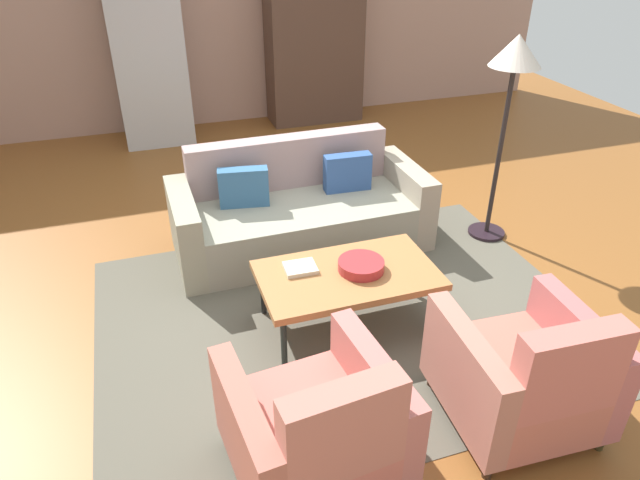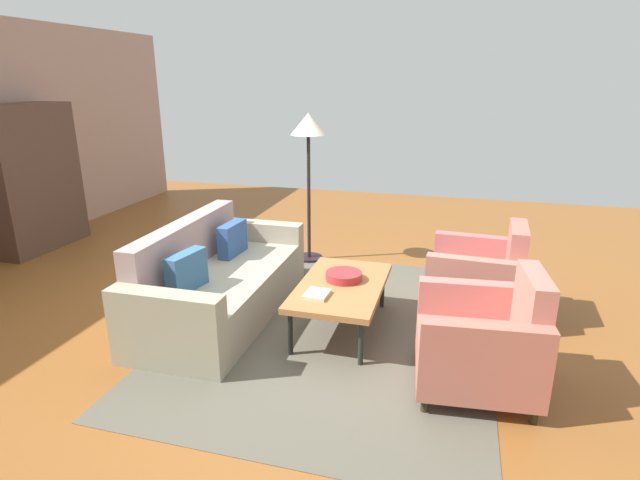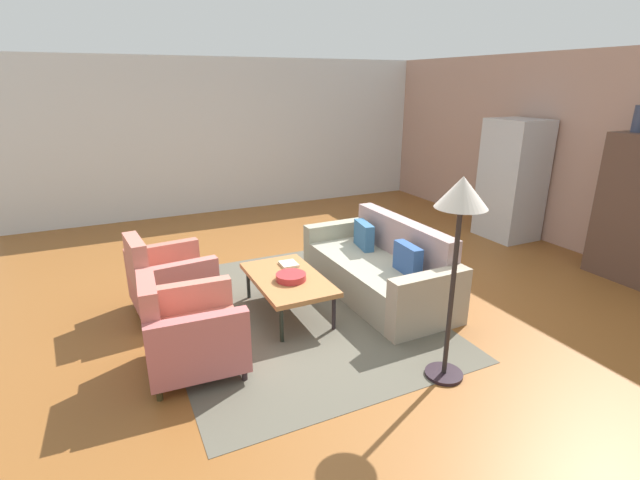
# 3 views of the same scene
# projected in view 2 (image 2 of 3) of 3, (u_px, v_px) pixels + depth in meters

# --- Properties ---
(ground_plane) EXTENTS (10.90, 10.90, 0.00)m
(ground_plane) POSITION_uv_depth(u_px,v_px,m) (272.00, 318.00, 4.59)
(ground_plane) COLOR brown
(area_rug) EXTENTS (3.40, 2.60, 0.01)m
(area_rug) POSITION_uv_depth(u_px,v_px,m) (335.00, 327.00, 4.41)
(area_rug) COLOR #5A5648
(area_rug) RESTS_ON ground
(couch) EXTENTS (2.11, 0.92, 0.86)m
(couch) POSITION_uv_depth(u_px,v_px,m) (215.00, 284.00, 4.61)
(couch) COLOR gray
(couch) RESTS_ON ground
(coffee_table) EXTENTS (1.20, 0.70, 0.42)m
(coffee_table) POSITION_uv_depth(u_px,v_px,m) (341.00, 288.00, 4.28)
(coffee_table) COLOR black
(coffee_table) RESTS_ON ground
(armchair_left) EXTENTS (0.87, 0.87, 0.88)m
(armchair_left) POSITION_uv_depth(u_px,v_px,m) (486.00, 344.00, 3.45)
(armchair_left) COLOR #2E2919
(armchair_left) RESTS_ON ground
(armchair_right) EXTENTS (0.84, 0.84, 0.88)m
(armchair_right) POSITION_uv_depth(u_px,v_px,m) (482.00, 280.00, 4.54)
(armchair_right) COLOR #36261A
(armchair_right) RESTS_ON ground
(fruit_bowl) EXTENTS (0.31, 0.31, 0.07)m
(fruit_bowl) POSITION_uv_depth(u_px,v_px,m) (344.00, 276.00, 4.34)
(fruit_bowl) COLOR #AD2D30
(fruit_bowl) RESTS_ON coffee_table
(book_stack) EXTENTS (0.22, 0.19, 0.03)m
(book_stack) POSITION_uv_depth(u_px,v_px,m) (317.00, 294.00, 4.03)
(book_stack) COLOR beige
(book_stack) RESTS_ON coffee_table
(cabinet) EXTENTS (1.20, 0.51, 1.80)m
(cabinet) POSITION_uv_depth(u_px,v_px,m) (30.00, 178.00, 6.24)
(cabinet) COLOR #50372B
(cabinet) RESTS_ON ground
(floor_lamp) EXTENTS (0.40, 0.40, 1.72)m
(floor_lamp) POSITION_uv_depth(u_px,v_px,m) (308.00, 138.00, 5.64)
(floor_lamp) COLOR black
(floor_lamp) RESTS_ON ground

